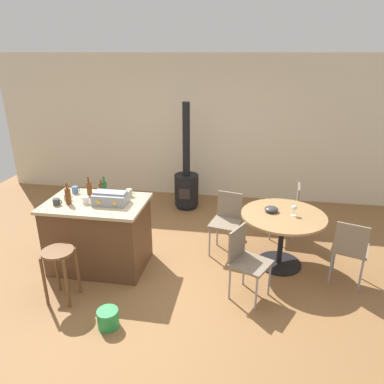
{
  "coord_description": "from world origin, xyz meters",
  "views": [
    {
      "loc": [
        1.01,
        -3.83,
        2.71
      ],
      "look_at": [
        0.29,
        0.46,
        1.0
      ],
      "focal_mm": 33.43,
      "sensor_mm": 36.0,
      "label": 1
    }
  ],
  "objects_px": {
    "cup_0": "(67,197)",
    "plastic_bucket": "(108,318)",
    "kitchen_island": "(99,234)",
    "cup_4": "(129,193)",
    "cup_2": "(86,200)",
    "serving_bowl": "(271,209)",
    "cup_3": "(75,190)",
    "wood_stove": "(186,183)",
    "toolbox": "(111,198)",
    "folding_chair_right": "(246,258)",
    "cup_1": "(57,202)",
    "bottle_0": "(89,189)",
    "folding_chair_near": "(350,247)",
    "folding_chair_left": "(227,218)",
    "wooden_stool": "(59,263)",
    "bottle_2": "(101,188)",
    "dining_table": "(282,226)",
    "folding_chair_far": "(289,207)",
    "bottle_1": "(68,196)",
    "bottle_3": "(104,188)",
    "wine_glass": "(294,208)"
  },
  "relations": [
    {
      "from": "cup_0",
      "to": "plastic_bucket",
      "type": "height_order",
      "value": "cup_0"
    },
    {
      "from": "kitchen_island",
      "to": "cup_4",
      "type": "distance_m",
      "value": 0.68
    },
    {
      "from": "cup_0",
      "to": "cup_2",
      "type": "xyz_separation_m",
      "value": [
        0.29,
        -0.07,
        0.0
      ]
    },
    {
      "from": "serving_bowl",
      "to": "cup_3",
      "type": "bearing_deg",
      "value": -174.8
    },
    {
      "from": "wood_stove",
      "to": "toolbox",
      "type": "distance_m",
      "value": 2.27
    },
    {
      "from": "folding_chair_right",
      "to": "cup_1",
      "type": "height_order",
      "value": "cup_1"
    },
    {
      "from": "wood_stove",
      "to": "bottle_0",
      "type": "relative_size",
      "value": 7.13
    },
    {
      "from": "folding_chair_near",
      "to": "cup_4",
      "type": "height_order",
      "value": "cup_4"
    },
    {
      "from": "kitchen_island",
      "to": "folding_chair_right",
      "type": "distance_m",
      "value": 1.95
    },
    {
      "from": "bottle_0",
      "to": "cup_3",
      "type": "xyz_separation_m",
      "value": [
        -0.24,
        0.08,
        -0.06
      ]
    },
    {
      "from": "folding_chair_right",
      "to": "toolbox",
      "type": "bearing_deg",
      "value": 169.66
    },
    {
      "from": "cup_4",
      "to": "folding_chair_near",
      "type": "bearing_deg",
      "value": -3.65
    },
    {
      "from": "folding_chair_right",
      "to": "folding_chair_left",
      "type": "bearing_deg",
      "value": 106.29
    },
    {
      "from": "wooden_stool",
      "to": "bottle_2",
      "type": "bearing_deg",
      "value": 84.11
    },
    {
      "from": "dining_table",
      "to": "folding_chair_far",
      "type": "distance_m",
      "value": 0.84
    },
    {
      "from": "serving_bowl",
      "to": "cup_2",
      "type": "bearing_deg",
      "value": -166.62
    },
    {
      "from": "wooden_stool",
      "to": "plastic_bucket",
      "type": "xyz_separation_m",
      "value": [
        0.69,
        -0.35,
        -0.38
      ]
    },
    {
      "from": "folding_chair_left",
      "to": "plastic_bucket",
      "type": "bearing_deg",
      "value": -121.98
    },
    {
      "from": "folding_chair_right",
      "to": "toolbox",
      "type": "distance_m",
      "value": 1.81
    },
    {
      "from": "cup_0",
      "to": "cup_3",
      "type": "height_order",
      "value": "cup_3"
    },
    {
      "from": "cup_3",
      "to": "serving_bowl",
      "type": "distance_m",
      "value": 2.64
    },
    {
      "from": "serving_bowl",
      "to": "cup_1",
      "type": "bearing_deg",
      "value": -166.24
    },
    {
      "from": "bottle_0",
      "to": "cup_4",
      "type": "xyz_separation_m",
      "value": [
        0.51,
        0.09,
        -0.05
      ]
    },
    {
      "from": "bottle_0",
      "to": "cup_2",
      "type": "relative_size",
      "value": 2.3
    },
    {
      "from": "bottle_0",
      "to": "bottle_1",
      "type": "height_order",
      "value": "bottle_1"
    },
    {
      "from": "folding_chair_right",
      "to": "cup_0",
      "type": "relative_size",
      "value": 7.2
    },
    {
      "from": "toolbox",
      "to": "cup_4",
      "type": "distance_m",
      "value": 0.31
    },
    {
      "from": "wood_stove",
      "to": "bottle_1",
      "type": "bearing_deg",
      "value": -116.09
    },
    {
      "from": "folding_chair_far",
      "to": "folding_chair_left",
      "type": "height_order",
      "value": "folding_chair_left"
    },
    {
      "from": "kitchen_island",
      "to": "serving_bowl",
      "type": "distance_m",
      "value": 2.3
    },
    {
      "from": "bottle_0",
      "to": "cup_0",
      "type": "relative_size",
      "value": 2.28
    },
    {
      "from": "dining_table",
      "to": "bottle_1",
      "type": "bearing_deg",
      "value": -168.76
    },
    {
      "from": "folding_chair_far",
      "to": "cup_0",
      "type": "xyz_separation_m",
      "value": [
        -2.91,
        -1.24,
        0.46
      ]
    },
    {
      "from": "cup_1",
      "to": "serving_bowl",
      "type": "relative_size",
      "value": 0.69
    },
    {
      "from": "bottle_2",
      "to": "bottle_3",
      "type": "distance_m",
      "value": 0.1
    },
    {
      "from": "folding_chair_near",
      "to": "folding_chair_far",
      "type": "bearing_deg",
      "value": 118.06
    },
    {
      "from": "dining_table",
      "to": "cup_4",
      "type": "relative_size",
      "value": 9.44
    },
    {
      "from": "cup_2",
      "to": "wine_glass",
      "type": "height_order",
      "value": "cup_2"
    },
    {
      "from": "toolbox",
      "to": "cup_3",
      "type": "relative_size",
      "value": 3.59
    },
    {
      "from": "dining_table",
      "to": "serving_bowl",
      "type": "distance_m",
      "value": 0.27
    },
    {
      "from": "wine_glass",
      "to": "cup_0",
      "type": "bearing_deg",
      "value": -172.0
    },
    {
      "from": "folding_chair_left",
      "to": "wood_stove",
      "type": "distance_m",
      "value": 1.68
    },
    {
      "from": "folding_chair_far",
      "to": "cup_4",
      "type": "relative_size",
      "value": 7.4
    },
    {
      "from": "folding_chair_far",
      "to": "bottle_3",
      "type": "bearing_deg",
      "value": -158.32
    },
    {
      "from": "wine_glass",
      "to": "plastic_bucket",
      "type": "distance_m",
      "value": 2.59
    },
    {
      "from": "cup_1",
      "to": "serving_bowl",
      "type": "xyz_separation_m",
      "value": [
        2.66,
        0.65,
        -0.19
      ]
    },
    {
      "from": "cup_3",
      "to": "wine_glass",
      "type": "xyz_separation_m",
      "value": [
        2.9,
        0.16,
        -0.12
      ]
    },
    {
      "from": "dining_table",
      "to": "folding_chair_right",
      "type": "distance_m",
      "value": 0.88
    },
    {
      "from": "dining_table",
      "to": "cup_2",
      "type": "distance_m",
      "value": 2.55
    },
    {
      "from": "folding_chair_left",
      "to": "bottle_2",
      "type": "relative_size",
      "value": 4.45
    }
  ]
}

